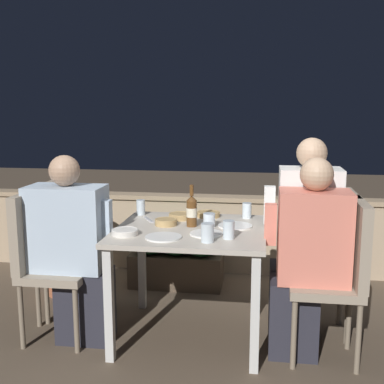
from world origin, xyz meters
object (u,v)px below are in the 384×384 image
(person_blue_shirt, at_px, (74,250))
(beer_bottle, at_px, (192,211))
(chair_left_near, at_px, (43,252))
(chair_left_far, at_px, (57,239))
(potted_plant, at_px, (63,230))
(chair_right_far, at_px, (335,251))
(person_white_polo, at_px, (303,238))
(chair_right_near, at_px, (342,266))
(person_coral_top, at_px, (307,259))

(person_blue_shirt, xyz_separation_m, beer_bottle, (0.72, 0.20, 0.23))
(chair_left_near, height_order, person_blue_shirt, person_blue_shirt)
(chair_left_near, distance_m, chair_left_far, 0.31)
(chair_left_far, bearing_deg, beer_bottle, -6.34)
(chair_left_far, height_order, potted_plant, chair_left_far)
(chair_left_far, bearing_deg, chair_right_far, -0.57)
(beer_bottle, bearing_deg, chair_left_far, 173.66)
(chair_right_far, relative_size, potted_plant, 1.13)
(person_white_polo, bearing_deg, potted_plant, 166.11)
(person_white_polo, xyz_separation_m, beer_bottle, (-0.70, -0.09, 0.17))
(beer_bottle, bearing_deg, chair_right_near, -12.09)
(person_white_polo, bearing_deg, chair_right_near, -54.28)
(person_coral_top, xyz_separation_m, beer_bottle, (-0.70, 0.19, 0.22))
(person_blue_shirt, height_order, chair_right_far, person_blue_shirt)
(person_blue_shirt, relative_size, chair_left_far, 1.25)
(chair_left_near, relative_size, chair_right_near, 1.00)
(chair_left_near, distance_m, beer_bottle, 0.98)
(person_white_polo, xyz_separation_m, potted_plant, (-1.81, 0.45, -0.13))
(chair_left_far, distance_m, beer_bottle, 1.00)
(chair_right_near, height_order, person_white_polo, person_white_polo)
(chair_left_near, distance_m, person_blue_shirt, 0.20)
(person_blue_shirt, distance_m, beer_bottle, 0.79)
(person_coral_top, distance_m, potted_plant, 1.95)
(person_coral_top, xyz_separation_m, chair_right_far, (0.20, 0.28, -0.03))
(person_blue_shirt, height_order, chair_right_near, person_blue_shirt)
(person_coral_top, relative_size, chair_right_far, 1.26)
(person_blue_shirt, bearing_deg, person_white_polo, 11.32)
(person_blue_shirt, bearing_deg, chair_right_near, 0.09)
(beer_bottle, bearing_deg, person_white_polo, 7.20)
(person_blue_shirt, xyz_separation_m, chair_left_far, (-0.24, 0.30, -0.02))
(chair_left_near, bearing_deg, chair_left_far, 97.34)
(chair_right_near, xyz_separation_m, person_coral_top, (-0.20, -0.00, 0.03))
(person_coral_top, bearing_deg, chair_left_far, 169.76)
(person_coral_top, bearing_deg, potted_plant, 158.02)
(person_coral_top, distance_m, beer_bottle, 0.76)
(potted_plant, bearing_deg, chair_left_far, -71.93)
(person_coral_top, height_order, beer_bottle, person_coral_top)
(chair_right_far, xyz_separation_m, potted_plant, (-2.01, 0.45, -0.05))
(person_coral_top, distance_m, chair_right_far, 0.35)
(beer_bottle, bearing_deg, person_blue_shirt, -164.78)
(person_blue_shirt, height_order, beer_bottle, person_blue_shirt)
(person_coral_top, relative_size, beer_bottle, 4.44)
(person_coral_top, bearing_deg, beer_bottle, 164.56)
(chair_right_far, relative_size, person_white_polo, 0.74)
(chair_left_far, relative_size, potted_plant, 1.13)
(chair_left_far, bearing_deg, chair_right_near, -9.15)
(chair_left_far, relative_size, beer_bottle, 3.54)
(chair_left_far, bearing_deg, chair_left_near, -82.66)
(potted_plant, bearing_deg, person_coral_top, -21.98)
(chair_right_far, xyz_separation_m, person_white_polo, (-0.20, 0.00, 0.08))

